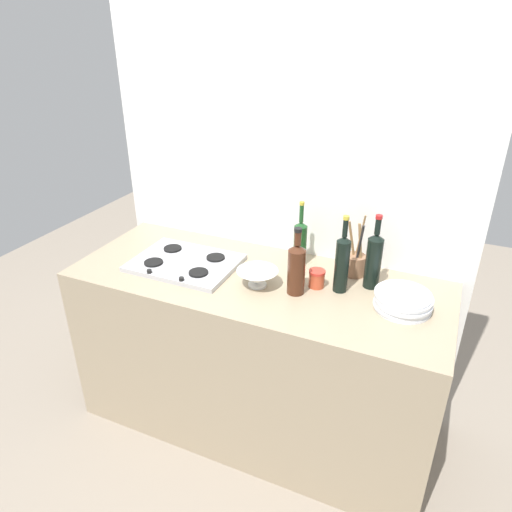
{
  "coord_description": "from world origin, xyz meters",
  "views": [
    {
      "loc": [
        0.78,
        -1.77,
        2.01
      ],
      "look_at": [
        0.0,
        0.0,
        1.02
      ],
      "focal_mm": 32.97,
      "sensor_mm": 36.0,
      "label": 1
    }
  ],
  "objects": [
    {
      "name": "condiment_jar_front",
      "position": [
        0.28,
        0.05,
        0.94
      ],
      "size": [
        0.08,
        0.08,
        0.08
      ],
      "color": "#C64C2D",
      "rests_on": "counter_block"
    },
    {
      "name": "counter_block",
      "position": [
        0.0,
        0.0,
        0.45
      ],
      "size": [
        1.8,
        0.7,
        0.9
      ],
      "primitive_type": "cube",
      "color": "tan",
      "rests_on": "ground"
    },
    {
      "name": "backsplash_panel",
      "position": [
        0.0,
        0.38,
        1.15
      ],
      "size": [
        1.9,
        0.06,
        2.3
      ],
      "primitive_type": "cube",
      "color": "white",
      "rests_on": "ground"
    },
    {
      "name": "plate_stack",
      "position": [
        0.67,
        0.01,
        0.94
      ],
      "size": [
        0.25,
        0.24,
        0.08
      ],
      "color": "white",
      "rests_on": "counter_block"
    },
    {
      "name": "stovetop_hob",
      "position": [
        -0.38,
        -0.02,
        0.91
      ],
      "size": [
        0.51,
        0.38,
        0.04
      ],
      "color": "#B2B2B7",
      "rests_on": "counter_block"
    },
    {
      "name": "wine_bottle_rightmost",
      "position": [
        0.51,
        0.15,
        1.04
      ],
      "size": [
        0.07,
        0.07,
        0.35
      ],
      "color": "black",
      "rests_on": "counter_block"
    },
    {
      "name": "mixing_bowl",
      "position": [
        0.03,
        -0.06,
        0.94
      ],
      "size": [
        0.19,
        0.19,
        0.08
      ],
      "color": "white",
      "rests_on": "counter_block"
    },
    {
      "name": "wine_bottle_mid_right",
      "position": [
        0.14,
        0.23,
        1.02
      ],
      "size": [
        0.06,
        0.06,
        0.33
      ],
      "color": "#19471E",
      "rests_on": "counter_block"
    },
    {
      "name": "wine_bottle_leftmost",
      "position": [
        0.21,
        -0.04,
        1.03
      ],
      "size": [
        0.08,
        0.08,
        0.32
      ],
      "color": "#472314",
      "rests_on": "counter_block"
    },
    {
      "name": "utensil_crock",
      "position": [
        0.42,
        0.23,
        0.96
      ],
      "size": [
        0.1,
        0.1,
        0.31
      ],
      "color": "#996B4C",
      "rests_on": "counter_block"
    },
    {
      "name": "ground_plane",
      "position": [
        0.0,
        0.0,
        0.0
      ],
      "size": [
        6.0,
        6.0,
        0.0
      ],
      "primitive_type": "plane",
      "color": "gray",
      "rests_on": "ground"
    },
    {
      "name": "wine_bottle_mid_left",
      "position": [
        0.39,
        0.06,
        1.04
      ],
      "size": [
        0.06,
        0.06,
        0.36
      ],
      "color": "black",
      "rests_on": "counter_block"
    }
  ]
}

